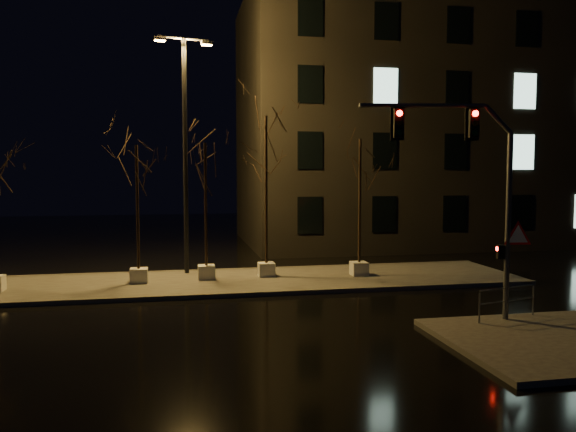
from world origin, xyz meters
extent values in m
plane|color=black|center=(0.00, 0.00, 0.00)|extent=(90.00, 90.00, 0.00)
cube|color=#423F3B|center=(0.00, 6.00, 0.07)|extent=(22.00, 5.00, 0.15)
cube|color=black|center=(14.00, 18.00, 7.50)|extent=(25.00, 12.00, 15.00)
cube|color=beige|center=(-4.13, 6.09, 0.43)|extent=(0.65, 0.65, 0.55)
cylinder|color=black|center=(-4.13, 6.09, 3.05)|extent=(0.11, 0.11, 4.70)
cube|color=beige|center=(-1.55, 6.36, 0.43)|extent=(0.65, 0.65, 0.55)
cylinder|color=black|center=(-1.55, 6.36, 3.11)|extent=(0.11, 0.11, 4.82)
cube|color=beige|center=(0.88, 6.50, 0.43)|extent=(0.65, 0.65, 0.55)
cylinder|color=black|center=(0.88, 6.50, 3.67)|extent=(0.11, 0.11, 5.93)
cube|color=beige|center=(4.66, 5.99, 0.43)|extent=(0.65, 0.65, 0.55)
cylinder|color=black|center=(4.66, 5.99, 3.21)|extent=(0.11, 0.11, 5.02)
cylinder|color=#515358|center=(6.58, -1.50, 2.81)|extent=(0.16, 0.16, 5.31)
cylinder|color=#515358|center=(4.10, -1.11, 6.21)|extent=(3.52, 0.66, 0.12)
cube|color=black|center=(5.53, -1.34, 5.72)|extent=(0.29, 0.23, 0.80)
cube|color=black|center=(3.43, -1.01, 5.72)|extent=(0.29, 0.23, 0.80)
cube|color=black|center=(6.39, -1.47, 2.10)|extent=(0.22, 0.19, 0.40)
cone|color=red|center=(6.84, -1.58, 2.54)|extent=(0.91, 0.17, 0.92)
sphere|color=#FF0C07|center=(6.58, -1.50, 5.99)|extent=(0.16, 0.16, 0.16)
cylinder|color=black|center=(-2.29, 7.89, 4.99)|extent=(0.19, 0.19, 9.68)
cylinder|color=black|center=(-2.29, 7.89, 9.83)|extent=(2.10, 0.55, 0.10)
cube|color=orange|center=(-3.24, 7.69, 9.69)|extent=(0.53, 0.37, 0.19)
cube|color=orange|center=(-1.34, 8.09, 9.69)|extent=(0.53, 0.37, 0.19)
cylinder|color=#515358|center=(5.61, -1.76, 0.58)|extent=(0.05, 0.05, 0.86)
cylinder|color=#515358|center=(7.65, -1.24, 0.58)|extent=(0.05, 0.05, 0.86)
cylinder|color=#515358|center=(6.63, -1.50, 1.06)|extent=(2.05, 0.56, 0.04)
cylinder|color=#515358|center=(6.63, -1.50, 0.68)|extent=(2.05, 0.56, 0.04)
camera|label=1|loc=(-2.62, -15.85, 4.32)|focal=35.00mm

